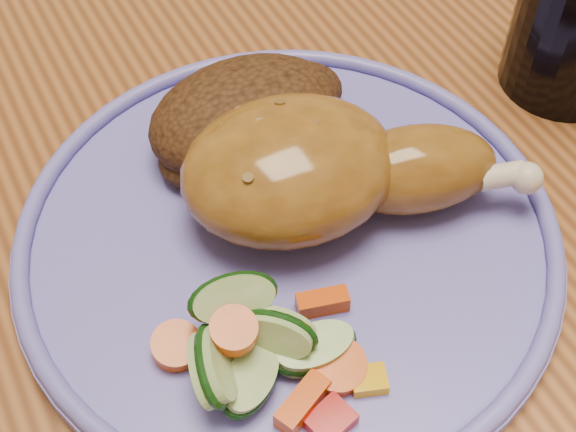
{
  "coord_description": "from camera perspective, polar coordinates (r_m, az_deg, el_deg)",
  "views": [
    {
      "loc": [
        -0.22,
        -0.38,
        1.11
      ],
      "look_at": [
        -0.09,
        -0.14,
        0.78
      ],
      "focal_mm": 50.0,
      "sensor_mm": 36.0,
      "label": 1
    }
  ],
  "objects": [
    {
      "name": "dining_table",
      "position": [
        0.62,
        1.64,
        5.88
      ],
      "size": [
        0.9,
        1.4,
        0.75
      ],
      "color": "brown",
      "rests_on": "ground"
    },
    {
      "name": "chicken_leg",
      "position": [
        0.43,
        2.34,
        3.34
      ],
      "size": [
        0.19,
        0.13,
        0.06
      ],
      "color": "#8D5C1D",
      "rests_on": "plate"
    },
    {
      "name": "plate",
      "position": [
        0.44,
        0.0,
        -1.68
      ],
      "size": [
        0.3,
        0.3,
        0.01
      ],
      "primitive_type": "cylinder",
      "color": "#6660C1",
      "rests_on": "dining_table"
    },
    {
      "name": "rice_pilaf",
      "position": [
        0.47,
        -2.75,
        7.12
      ],
      "size": [
        0.13,
        0.09,
        0.05
      ],
      "color": "#402410",
      "rests_on": "plate"
    },
    {
      "name": "plate_rim",
      "position": [
        0.44,
        0.0,
        -0.82
      ],
      "size": [
        0.3,
        0.3,
        0.01
      ],
      "primitive_type": "torus",
      "color": "#6660C1",
      "rests_on": "plate"
    },
    {
      "name": "vegetable_pile",
      "position": [
        0.38,
        -2.12,
        -9.39
      ],
      "size": [
        0.1,
        0.1,
        0.05
      ],
      "color": "#A50A05",
      "rests_on": "plate"
    }
  ]
}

